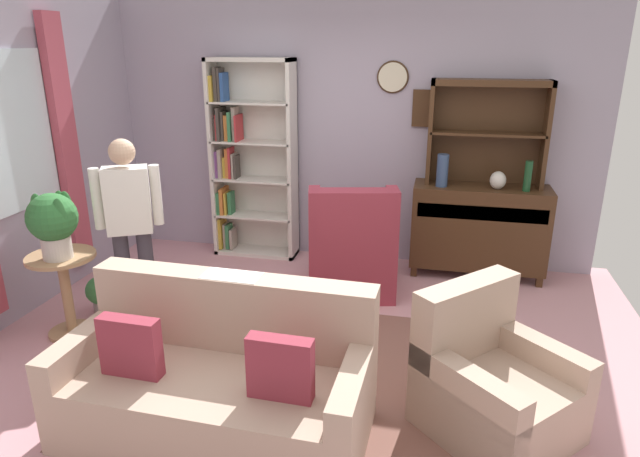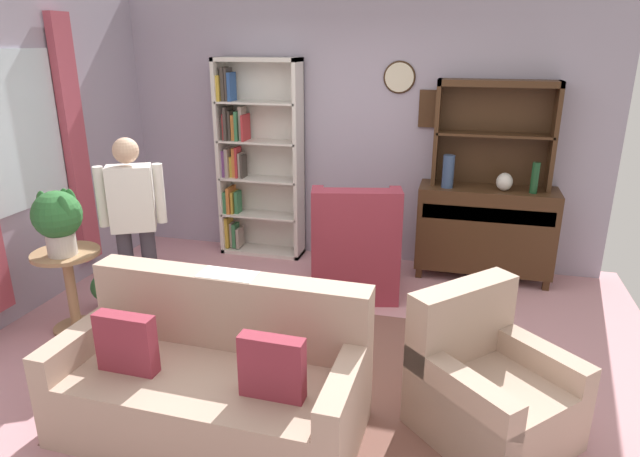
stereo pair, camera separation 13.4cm
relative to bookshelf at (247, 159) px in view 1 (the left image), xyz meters
The scene contains 18 objects.
ground_plane 2.47m from the bookshelf, 60.79° to the right, with size 5.40×4.60×0.02m, color #C68C93.
wall_back 1.16m from the bookshelf, ahead, with size 5.00×0.09×2.80m.
area_rug 2.80m from the bookshelf, 60.17° to the right, with size 2.83×2.12×0.01m, color brown.
bookshelf is the anchor object (origin of this frame).
sideboard 2.49m from the bookshelf, ahead, with size 1.30×0.45×0.92m.
sideboard_hutch 2.48m from the bookshelf, ahead, with size 1.10×0.26×1.00m.
vase_tall 2.05m from the bookshelf, ahead, with size 0.11×0.11×0.31m, color #33476B.
vase_round 2.56m from the bookshelf, ahead, with size 0.15×0.15×0.17m, color beige.
bottle_wine 2.82m from the bookshelf, ahead, with size 0.07×0.07×0.29m, color #194223.
couch_floral 3.07m from the bookshelf, 74.07° to the right, with size 1.82×0.89×0.90m.
armchair_floral 3.57m from the bookshelf, 45.95° to the right, with size 1.08×1.08×0.88m.
wingback_chair 1.64m from the bookshelf, 31.58° to the right, with size 0.94×0.95×1.05m.
plant_stand 2.29m from the bookshelf, 111.60° to the right, with size 0.52×0.52×0.68m.
potted_plant_large 2.24m from the bookshelf, 110.54° to the right, with size 0.37×0.37×0.51m.
potted_plant_small 2.04m from the bookshelf, 114.73° to the right, with size 0.25×0.25×0.34m.
person_reading 1.82m from the bookshelf, 101.01° to the right, with size 0.50×0.34×1.56m.
coffee_table 2.36m from the bookshelf, 66.92° to the right, with size 0.80×0.50×0.42m.
book_stack 2.27m from the bookshelf, 68.97° to the right, with size 0.18×0.14×0.08m.
Camera 1 is at (0.94, -3.54, 2.26)m, focal length 30.93 mm.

